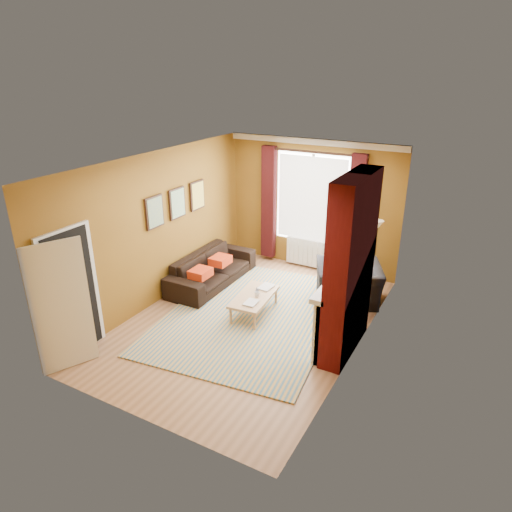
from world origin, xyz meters
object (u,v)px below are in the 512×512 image
at_px(sofa, 212,269).
at_px(floor_lamp, 377,236).
at_px(armchair, 348,284).
at_px(coffee_table, 254,297).
at_px(wicker_stool, 335,271).

bearing_deg(sofa, floor_lamp, -67.18).
bearing_deg(armchair, sofa, -13.38).
bearing_deg(coffee_table, floor_lamp, 45.49).
height_order(armchair, wicker_stool, armchair).
height_order(sofa, wicker_stool, sofa).
bearing_deg(wicker_stool, sofa, -147.75).
distance_m(sofa, coffee_table, 1.55).
bearing_deg(coffee_table, armchair, 37.69).
height_order(armchair, floor_lamp, floor_lamp).
relative_size(coffee_table, floor_lamp, 0.80).
bearing_deg(wicker_stool, coffee_table, -110.73).
bearing_deg(sofa, coffee_table, -117.15).
xyz_separation_m(armchair, floor_lamp, (0.27, 0.72, 0.77)).
relative_size(sofa, armchair, 1.89).
distance_m(armchair, coffee_table, 1.81).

